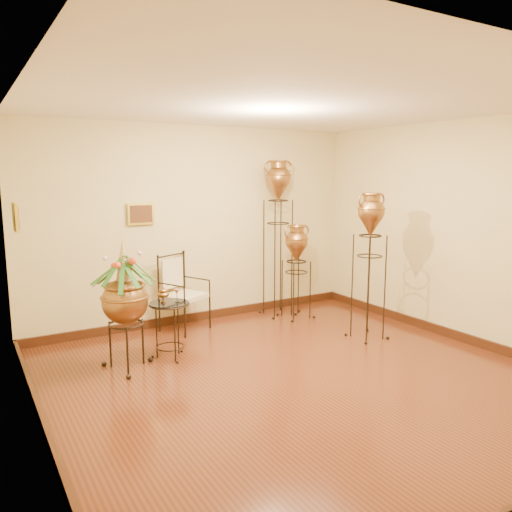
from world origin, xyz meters
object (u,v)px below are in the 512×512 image
amphora_tall (278,237)px  side_table (170,329)px  amphora_mid (369,265)px  armchair (184,293)px  planter_urn (125,295)px

amphora_tall → side_table: 2.43m
amphora_mid → armchair: amphora_mid is taller
amphora_tall → planter_urn: (-2.61, -0.97, -0.37)m
planter_urn → side_table: planter_urn is taller
planter_urn → armchair: planter_urn is taller
armchair → side_table: bearing=-146.5°
amphora_tall → planter_urn: bearing=-159.7°
armchair → side_table: size_ratio=1.24×
amphora_tall → side_table: amphora_tall is taller
amphora_mid → planter_urn: amphora_mid is taller
amphora_tall → planter_urn: size_ratio=1.58×
side_table → amphora_tall: bearing=23.4°
amphora_mid → armchair: size_ratio=1.84×
amphora_mid → side_table: (-2.48, 0.63, -0.62)m
planter_urn → armchair: bearing=41.6°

